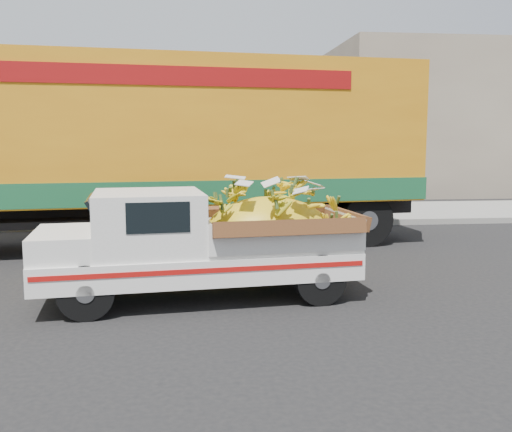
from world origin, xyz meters
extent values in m
plane|color=black|center=(0.00, 0.00, 0.00)|extent=(100.00, 100.00, 0.00)
cube|color=gray|center=(0.00, 6.08, 0.07)|extent=(60.00, 0.25, 0.15)
cube|color=gray|center=(0.00, 8.18, 0.07)|extent=(60.00, 4.00, 0.14)
cube|color=gray|center=(14.00, 15.08, 3.00)|extent=(14.00, 6.00, 6.00)
cylinder|color=black|center=(-0.29, -1.23, 0.35)|extent=(0.71, 0.28, 0.69)
cylinder|color=black|center=(-0.43, 0.09, 0.35)|extent=(0.71, 0.28, 0.69)
cylinder|color=black|center=(2.71, -0.90, 0.35)|extent=(0.71, 0.28, 0.69)
cylinder|color=black|center=(2.56, 0.42, 0.35)|extent=(0.71, 0.28, 0.69)
cube|color=silver|center=(1.09, -0.41, 0.51)|extent=(4.43, 2.01, 0.36)
cube|color=#A50F0C|center=(1.18, -1.19, 0.57)|extent=(4.18, 0.47, 0.06)
cube|color=silver|center=(-1.00, -0.64, 0.41)|extent=(0.26, 1.52, 0.13)
cube|color=silver|center=(-0.65, -0.60, 0.85)|extent=(0.93, 1.53, 0.33)
cube|color=silver|center=(0.43, -0.48, 1.10)|extent=(1.57, 1.64, 0.82)
cube|color=black|center=(0.61, -1.22, 1.25)|extent=(0.77, 0.10, 0.38)
cube|color=silver|center=(2.18, -0.29, 0.92)|extent=(2.26, 1.77, 0.47)
ellipsoid|color=orange|center=(2.09, -0.30, 0.82)|extent=(2.02, 1.44, 1.17)
cylinder|color=black|center=(4.60, 3.19, 0.55)|extent=(1.13, 0.45, 1.10)
cylinder|color=black|center=(4.36, 5.17, 0.55)|extent=(1.13, 0.45, 1.10)
cylinder|color=black|center=(3.41, 3.04, 0.55)|extent=(1.13, 0.45, 1.10)
cylinder|color=black|center=(3.17, 5.03, 0.55)|extent=(1.13, 0.45, 1.10)
cube|color=black|center=(-0.19, 3.63, 0.78)|extent=(12.03, 2.41, 0.36)
cube|color=orange|center=(-0.19, 3.63, 2.38)|extent=(11.97, 3.87, 2.84)
cube|color=#18552F|center=(-0.19, 3.63, 1.21)|extent=(12.03, 3.89, 0.45)
cube|color=maroon|center=(-0.04, 2.37, 3.35)|extent=(8.34, 1.01, 0.35)
camera|label=1|loc=(1.02, -8.19, 2.19)|focal=40.00mm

